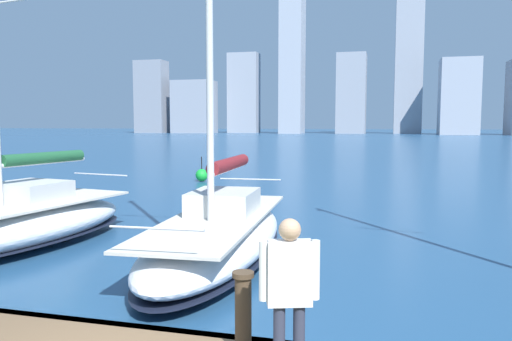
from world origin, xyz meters
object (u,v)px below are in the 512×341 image
object	(u,v)px
person_white_shirt	(289,284)
mooring_post	(243,308)
sailboat_forest	(20,222)
channel_buoy	(202,175)
sailboat_maroon	(219,233)

from	to	relation	value
person_white_shirt	mooring_post	size ratio (longest dim) A/B	1.87
sailboat_forest	person_white_shirt	xyz separation A→B (m)	(-8.49, 6.19, 0.98)
person_white_shirt	mooring_post	world-z (taller)	person_white_shirt
mooring_post	sailboat_forest	bearing A→B (deg)	-35.42
mooring_post	channel_buoy	size ratio (longest dim) A/B	0.65
sailboat_maroon	channel_buoy	world-z (taller)	sailboat_maroon
person_white_shirt	mooring_post	bearing A→B (deg)	-43.33
sailboat_maroon	sailboat_forest	bearing A→B (deg)	1.18
sailboat_forest	mooring_post	size ratio (longest dim) A/B	10.51
person_white_shirt	mooring_post	distance (m)	1.08
sailboat_maroon	mooring_post	distance (m)	6.11
sailboat_maroon	person_white_shirt	distance (m)	7.02
sailboat_forest	mooring_post	xyz separation A→B (m)	(-7.81, 5.56, 0.43)
sailboat_forest	mooring_post	distance (m)	9.60
sailboat_forest	channel_buoy	bearing A→B (deg)	-87.54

